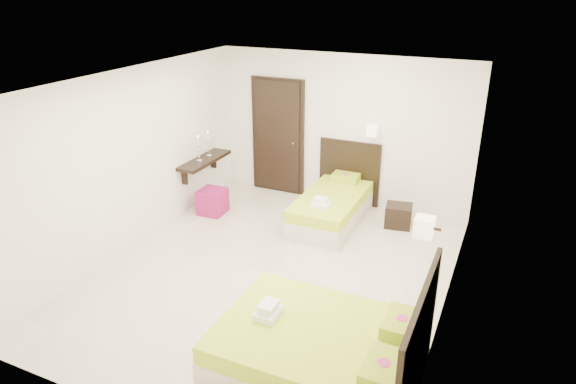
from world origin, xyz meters
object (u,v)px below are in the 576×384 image
at_px(bed_double, 325,350).
at_px(ottoman, 212,201).
at_px(nightstand, 398,216).
at_px(bed_single, 333,205).

height_order(bed_double, ottoman, bed_double).
relative_size(bed_double, nightstand, 4.84).
xyz_separation_m(bed_single, bed_double, (1.16, -3.43, 0.02)).
relative_size(bed_single, ottoman, 4.30).
bearing_deg(ottoman, bed_double, -42.29).
height_order(bed_single, nightstand, bed_single).
relative_size(bed_single, bed_double, 0.92).
bearing_deg(ottoman, bed_single, 16.94).
bearing_deg(bed_double, ottoman, 137.71).
xyz_separation_m(bed_single, ottoman, (-1.96, -0.60, -0.06)).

